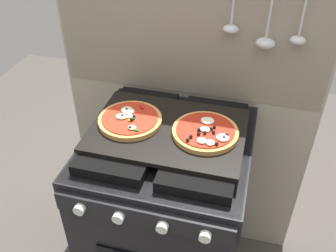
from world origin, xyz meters
name	(u,v)px	position (x,y,z in m)	size (l,w,h in m)	color
kitchen_backsplash	(188,107)	(0.00, 0.33, 0.79)	(1.10, 0.09, 1.55)	#B2A893
stove	(168,215)	(0.00, 0.00, 0.45)	(0.60, 0.64, 0.90)	black
baking_tray	(168,130)	(0.00, 0.00, 0.91)	(0.54, 0.38, 0.02)	black
pizza_left	(130,119)	(-0.14, 0.00, 0.93)	(0.23, 0.23, 0.03)	tan
pizza_right	(205,133)	(0.13, -0.01, 0.93)	(0.23, 0.23, 0.03)	tan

